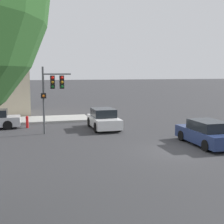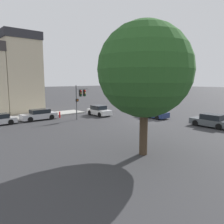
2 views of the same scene
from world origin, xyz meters
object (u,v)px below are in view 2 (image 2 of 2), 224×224
Objects in this scene: crossing_car_0 at (211,121)px; parked_car_0 at (39,115)px; fire_hydrant at (60,115)px; traffic_signal at (80,96)px; crossing_car_1 at (153,113)px; street_tree at (145,70)px; crossing_car_2 at (99,111)px.

crossing_car_0 reaches higher than parked_car_0.
crossing_car_0 is 19.53m from fire_hydrant.
crossing_car_1 is at bearing 56.67° from traffic_signal.
street_tree is at bearing 171.41° from fire_hydrant.
street_tree is 2.01× the size of traffic_signal.
crossing_car_2 reaches higher than parked_car_0.
fire_hydrant is (-0.43, -2.79, -0.19)m from parked_car_0.
crossing_car_0 is at bearing -179.13° from crossing_car_1.
crossing_car_1 is 0.94× the size of parked_car_0.
fire_hydrant is (8.55, 10.06, -0.20)m from crossing_car_1.
street_tree is 18.93m from parked_car_0.
street_tree is 2.12× the size of crossing_car_0.
street_tree is at bearing 95.60° from crossing_car_0.
crossing_car_0 reaches higher than fire_hydrant.
crossing_car_1 is (-5.81, -8.32, -2.48)m from traffic_signal.
crossing_car_0 is at bearing 32.90° from traffic_signal.
street_tree is 13.95m from crossing_car_0.
traffic_signal is at bearing -147.66° from fire_hydrant.
fire_hydrant is at bearing 32.22° from crossing_car_0.
crossing_car_0 is (1.10, -12.88, -5.26)m from street_tree.
street_tree is 16.57m from crossing_car_1.
traffic_signal is at bearing 145.43° from parked_car_0.
street_tree reaches higher than crossing_car_0.
crossing_car_2 is 4.40× the size of fire_hydrant.
street_tree is 1.98× the size of parked_car_0.
crossing_car_0 is at bearing 17.97° from crossing_car_2.
traffic_signal is 10.44m from crossing_car_1.
crossing_car_0 is 0.94× the size of parked_car_0.
fire_hydrant is at bearing -8.59° from street_tree.
crossing_car_2 is (15.89, -8.22, -5.25)m from street_tree.
parked_car_0 is at bearing 54.92° from crossing_car_1.
street_tree is at bearing -26.88° from crossing_car_2.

